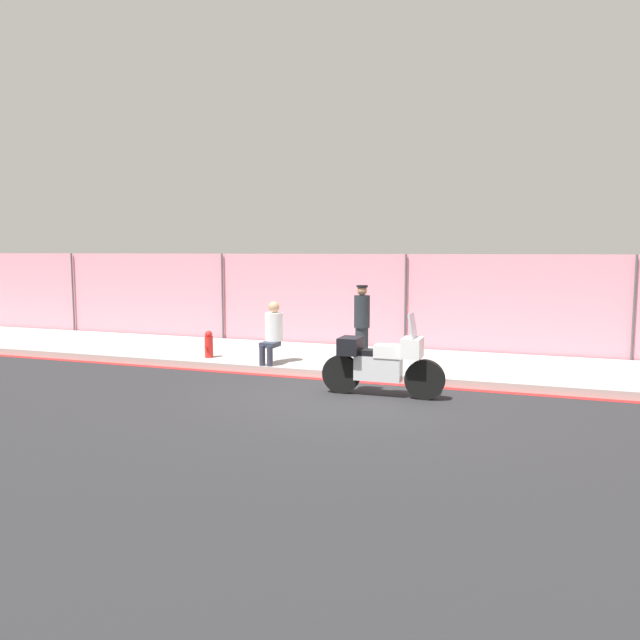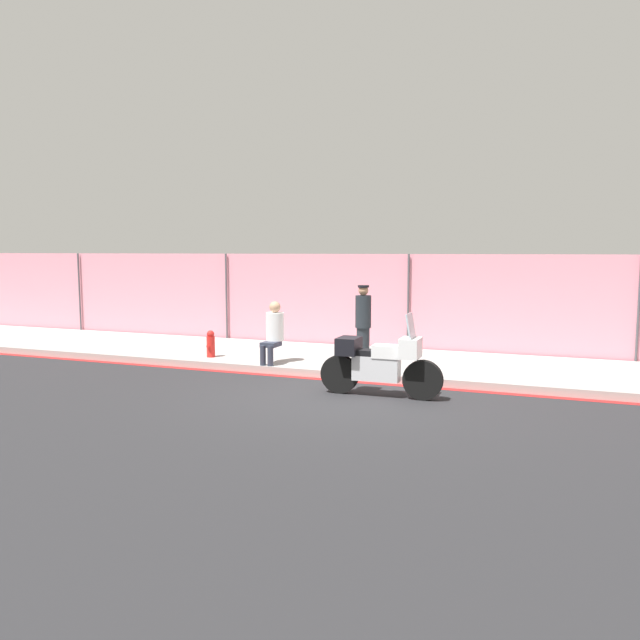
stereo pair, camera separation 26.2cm
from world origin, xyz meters
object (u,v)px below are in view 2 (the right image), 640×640
Objects in this scene: fire_hydrant at (211,344)px; person_seated_on_curb at (274,329)px; officer_standing at (363,322)px; motorcycle at (379,363)px.

person_seated_on_curb is at bearing -5.05° from fire_hydrant.
fire_hydrant is (-3.25, -0.91, -0.53)m from officer_standing.
officer_standing reaches higher than motorcycle.
fire_hydrant is at bearing 158.47° from motorcycle.
officer_standing is 3.42m from fire_hydrant.
officer_standing is (-1.08, 2.57, 0.39)m from motorcycle.
motorcycle is 1.66× the size of person_seated_on_curb.
motorcycle is at bearing -67.10° from officer_standing.
officer_standing reaches higher than fire_hydrant.
person_seated_on_curb is (-1.64, -1.05, -0.11)m from officer_standing.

